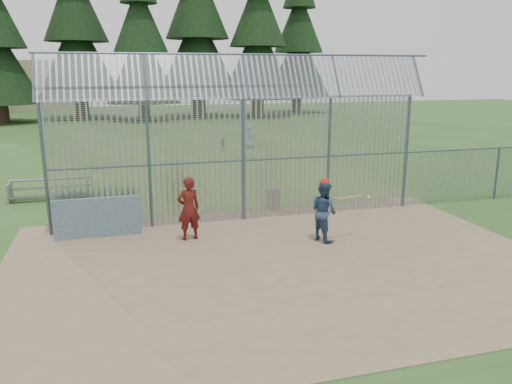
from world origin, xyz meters
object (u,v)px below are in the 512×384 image
object	(u,v)px
dugout_wall	(98,218)
onlooker	(189,209)
bleacher	(49,188)
trash_can	(272,198)
batter	(324,211)

from	to	relation	value
dugout_wall	onlooker	xyz separation A→B (m)	(2.56, -0.94, 0.33)
dugout_wall	onlooker	bearing A→B (deg)	-20.16
dugout_wall	bleacher	size ratio (longest dim) A/B	0.83
dugout_wall	onlooker	size ratio (longest dim) A/B	1.34
onlooker	bleacher	distance (m)	7.74
dugout_wall	trash_can	world-z (taller)	dugout_wall
batter	trash_can	xyz separation A→B (m)	(-0.37, 3.72, -0.51)
batter	onlooker	distance (m)	3.91
batter	trash_can	world-z (taller)	batter
batter	onlooker	bearing A→B (deg)	54.65
dugout_wall	batter	world-z (taller)	batter
onlooker	trash_can	distance (m)	4.30
trash_can	bleacher	xyz separation A→B (m)	(-7.86, 3.69, 0.03)
bleacher	batter	bearing A→B (deg)	-41.99
trash_can	onlooker	bearing A→B (deg)	-142.44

